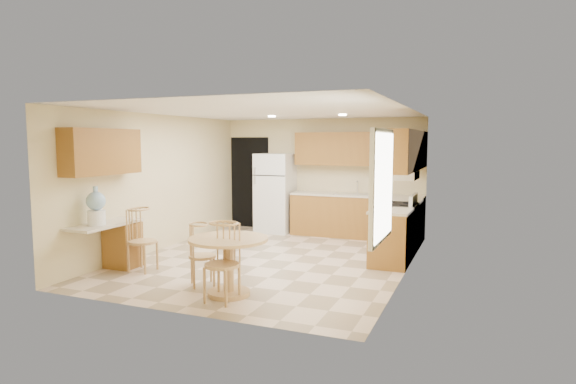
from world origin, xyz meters
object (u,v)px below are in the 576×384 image
at_px(chair_desk, 138,235).
at_px(water_crock, 96,208).
at_px(chair_table_a, 199,249).
at_px(chair_table_b, 218,256).
at_px(refrigerator, 275,193).
at_px(stove, 397,229).
at_px(dining_table, 228,258).

height_order(chair_desk, water_crock, water_crock).
relative_size(chair_table_a, chair_table_b, 0.88).
xyz_separation_m(refrigerator, stove, (2.88, -1.22, -0.40)).
xyz_separation_m(refrigerator, water_crock, (-1.05, -4.26, 0.16)).
height_order(stove, chair_table_b, stove).
xyz_separation_m(dining_table, chair_desk, (-1.81, 0.46, 0.09)).
xyz_separation_m(chair_desk, water_crock, (-0.45, -0.37, 0.44)).
relative_size(chair_table_b, chair_desk, 1.02).
xyz_separation_m(chair_table_b, water_crock, (-2.31, 0.44, 0.43)).
distance_m(refrigerator, dining_table, 4.52).
bearing_deg(refrigerator, chair_table_b, -74.93).
height_order(refrigerator, chair_table_b, refrigerator).
distance_m(stove, chair_table_b, 3.83).
bearing_deg(dining_table, water_crock, 177.86).
distance_m(refrigerator, chair_table_a, 4.24).
bearing_deg(dining_table, refrigerator, 105.62).
bearing_deg(water_crock, stove, 37.72).
bearing_deg(chair_table_b, water_crock, -7.04).
height_order(chair_table_a, chair_desk, chair_desk).
height_order(chair_table_a, water_crock, water_crock).
bearing_deg(water_crock, refrigerator, 76.14).
height_order(refrigerator, stove, refrigerator).
height_order(dining_table, chair_table_b, chair_table_b).
relative_size(chair_table_b, water_crock, 1.71).
bearing_deg(stove, chair_table_a, -126.82).
bearing_deg(refrigerator, chair_desk, -98.78).
bearing_deg(stove, refrigerator, 157.01).
xyz_separation_m(dining_table, chair_table_b, (0.05, -0.35, 0.10)).
xyz_separation_m(stove, chair_table_a, (-2.21, -2.95, 0.06)).
relative_size(refrigerator, water_crock, 3.01).
relative_size(dining_table, chair_desk, 1.07).
distance_m(chair_table_b, chair_desk, 2.03).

